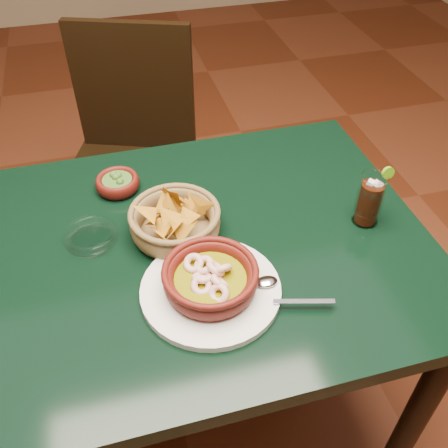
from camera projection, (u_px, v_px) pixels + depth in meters
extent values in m
plane|color=#471C0C|center=(180.00, 413.00, 1.60)|extent=(7.00, 7.00, 0.00)
cube|color=black|center=(161.00, 256.00, 1.10)|extent=(1.20, 0.80, 0.04)
cylinder|color=black|center=(415.00, 416.00, 1.22)|extent=(0.06, 0.06, 0.71)
cylinder|color=black|center=(309.00, 232.00, 1.70)|extent=(0.06, 0.06, 0.71)
cube|color=black|center=(129.00, 181.00, 1.73)|extent=(0.56, 0.56, 0.04)
cylinder|color=black|center=(74.00, 262.00, 1.77)|extent=(0.04, 0.04, 0.47)
cylinder|color=black|center=(178.00, 270.00, 1.74)|extent=(0.04, 0.04, 0.47)
cylinder|color=black|center=(103.00, 196.00, 2.04)|extent=(0.04, 0.04, 0.47)
cylinder|color=black|center=(193.00, 201.00, 2.01)|extent=(0.04, 0.04, 0.47)
cube|color=black|center=(133.00, 88.00, 1.71)|extent=(0.40, 0.18, 0.46)
cylinder|color=silver|center=(211.00, 290.00, 1.00)|extent=(0.28, 0.28, 0.02)
cylinder|color=#470E0A|center=(211.00, 286.00, 0.99)|extent=(0.17, 0.17, 0.01)
torus|color=#470E0A|center=(210.00, 279.00, 0.97)|extent=(0.21, 0.21, 0.04)
torus|color=#470E0A|center=(210.00, 271.00, 0.96)|extent=(0.19, 0.19, 0.01)
cylinder|color=#666306|center=(210.00, 279.00, 0.97)|extent=(0.14, 0.14, 0.01)
torus|color=beige|center=(222.00, 269.00, 0.97)|extent=(0.06, 0.05, 0.05)
torus|color=beige|center=(216.00, 268.00, 0.97)|extent=(0.04, 0.05, 0.05)
torus|color=beige|center=(204.00, 265.00, 0.98)|extent=(0.06, 0.06, 0.04)
torus|color=beige|center=(193.00, 263.00, 0.99)|extent=(0.06, 0.06, 0.04)
torus|color=beige|center=(203.00, 278.00, 0.96)|extent=(0.06, 0.05, 0.04)
torus|color=beige|center=(202.00, 286.00, 0.95)|extent=(0.05, 0.05, 0.04)
torus|color=beige|center=(219.00, 294.00, 0.94)|extent=(0.06, 0.06, 0.04)
torus|color=beige|center=(219.00, 282.00, 0.96)|extent=(0.04, 0.05, 0.05)
cube|color=silver|center=(304.00, 302.00, 0.96)|extent=(0.12, 0.04, 0.00)
ellipsoid|color=silver|center=(267.00, 282.00, 1.00)|extent=(0.05, 0.03, 0.01)
cylinder|color=brown|center=(176.00, 232.00, 1.13)|extent=(0.17, 0.17, 0.01)
torus|color=brown|center=(175.00, 223.00, 1.11)|extent=(0.24, 0.24, 0.06)
torus|color=brown|center=(174.00, 213.00, 1.09)|extent=(0.20, 0.20, 0.01)
cone|color=#BE7B17|center=(182.00, 227.00, 1.04)|extent=(0.10, 0.08, 0.08)
cone|color=#BE7B17|center=(173.00, 196.00, 1.10)|extent=(0.07, 0.09, 0.10)
cone|color=#BE7B17|center=(158.00, 219.00, 1.09)|extent=(0.10, 0.04, 0.10)
cone|color=#BE7B17|center=(199.00, 206.00, 1.10)|extent=(0.10, 0.04, 0.10)
cone|color=#BE7B17|center=(186.00, 221.00, 1.10)|extent=(0.04, 0.09, 0.09)
cone|color=#BE7B17|center=(173.00, 227.00, 1.09)|extent=(0.08, 0.06, 0.09)
cone|color=#BE7B17|center=(171.00, 197.00, 1.11)|extent=(0.08, 0.05, 0.09)
cone|color=#BE7B17|center=(171.00, 220.00, 1.06)|extent=(0.10, 0.07, 0.08)
cone|color=#BE7B17|center=(148.00, 212.00, 1.06)|extent=(0.08, 0.09, 0.05)
cone|color=#BE7B17|center=(159.00, 232.00, 1.07)|extent=(0.06, 0.09, 0.09)
cone|color=#BE7B17|center=(168.00, 209.00, 1.09)|extent=(0.07, 0.08, 0.08)
cone|color=#BE7B17|center=(179.00, 205.00, 1.12)|extent=(0.08, 0.07, 0.08)
cone|color=#BE7B17|center=(193.00, 212.00, 1.14)|extent=(0.09, 0.05, 0.09)
cone|color=#BE7B17|center=(168.00, 223.00, 1.10)|extent=(0.07, 0.06, 0.09)
cone|color=#BE7B17|center=(182.00, 230.00, 1.07)|extent=(0.09, 0.08, 0.05)
cone|color=#BE7B17|center=(167.00, 203.00, 1.10)|extent=(0.08, 0.05, 0.07)
cone|color=#BE7B17|center=(163.00, 226.00, 1.06)|extent=(0.06, 0.09, 0.08)
cone|color=#BE7B17|center=(174.00, 230.00, 1.04)|extent=(0.08, 0.07, 0.08)
cone|color=#BE7B17|center=(187.00, 218.00, 1.05)|extent=(0.08, 0.10, 0.07)
cone|color=#BE7B17|center=(194.00, 205.00, 1.10)|extent=(0.06, 0.10, 0.09)
cylinder|color=#470E0A|center=(119.00, 188.00, 1.24)|extent=(0.09, 0.09, 0.01)
torus|color=#470E0A|center=(118.00, 183.00, 1.23)|extent=(0.13, 0.13, 0.04)
cylinder|color=#264A16|center=(117.00, 181.00, 1.23)|extent=(0.07, 0.07, 0.01)
sphere|color=#264A16|center=(113.00, 175.00, 1.24)|extent=(0.02, 0.02, 0.02)
sphere|color=#264A16|center=(120.00, 182.00, 1.22)|extent=(0.02, 0.02, 0.02)
sphere|color=#264A16|center=(116.00, 177.00, 1.23)|extent=(0.02, 0.02, 0.02)
sphere|color=#264A16|center=(120.00, 182.00, 1.21)|extent=(0.02, 0.02, 0.02)
sphere|color=#264A16|center=(118.00, 175.00, 1.23)|extent=(0.02, 0.02, 0.02)
cylinder|color=white|center=(364.00, 220.00, 1.16)|extent=(0.06, 0.06, 0.01)
torus|color=white|center=(370.00, 199.00, 1.12)|extent=(0.13, 0.13, 0.07)
cylinder|color=black|center=(369.00, 203.00, 1.12)|extent=(0.05, 0.05, 0.10)
cube|color=silver|center=(378.00, 184.00, 1.09)|extent=(0.02, 0.02, 0.02)
cube|color=silver|center=(377.00, 192.00, 1.09)|extent=(0.02, 0.02, 0.02)
cube|color=silver|center=(371.00, 184.00, 1.09)|extent=(0.02, 0.02, 0.02)
torus|color=white|center=(375.00, 177.00, 1.07)|extent=(0.06, 0.06, 0.00)
cylinder|color=#589810|center=(388.00, 173.00, 1.08)|extent=(0.03, 0.01, 0.03)
cylinder|color=white|center=(92.00, 240.00, 1.11)|extent=(0.11, 0.11, 0.01)
torus|color=white|center=(91.00, 236.00, 1.10)|extent=(0.13, 0.13, 0.03)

